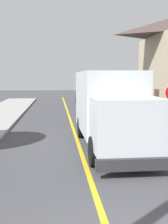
% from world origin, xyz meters
% --- Properties ---
extents(centre_line_yellow, '(0.16, 56.00, 0.01)m').
position_xyz_m(centre_line_yellow, '(0.00, 10.00, 0.00)').
color(centre_line_yellow, gold).
rests_on(centre_line_yellow, ground).
extents(box_truck, '(2.45, 7.20, 3.20)m').
position_xyz_m(box_truck, '(1.31, 7.83, 1.77)').
color(box_truck, silver).
rests_on(box_truck, ground).
extents(parked_car_near, '(2.00, 4.48, 1.67)m').
position_xyz_m(parked_car_near, '(1.88, 14.80, 0.79)').
color(parked_car_near, '#4C564C').
rests_on(parked_car_near, ground).
extents(parked_car_mid, '(1.94, 4.46, 1.67)m').
position_xyz_m(parked_car_mid, '(2.60, 20.62, 0.79)').
color(parked_car_mid, black).
rests_on(parked_car_mid, ground).
extents(parked_car_far, '(1.99, 4.48, 1.67)m').
position_xyz_m(parked_car_far, '(2.29, 28.10, 0.79)').
color(parked_car_far, '#2D4793').
rests_on(parked_car_far, ground).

